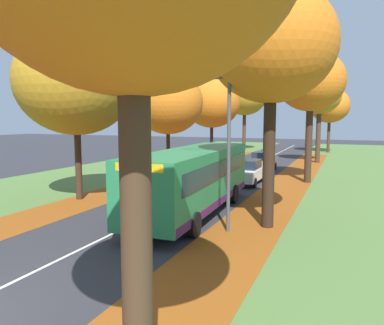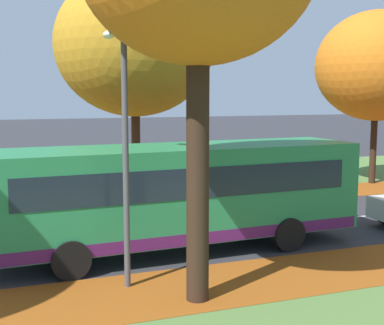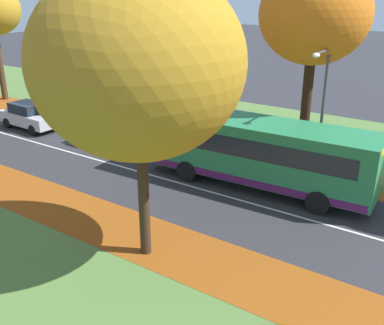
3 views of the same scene
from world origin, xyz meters
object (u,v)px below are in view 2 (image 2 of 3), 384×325
(tree_left_near, at_px, (135,45))
(tree_left_mid, at_px, (377,66))
(bus, at_px, (178,192))
(streetlamp_right, at_px, (122,124))

(tree_left_near, distance_m, tree_left_mid, 12.16)
(tree_left_near, bearing_deg, bus, -4.86)
(tree_left_near, distance_m, bus, 8.40)
(tree_left_near, bearing_deg, streetlamp_right, -16.21)
(tree_left_near, height_order, bus, tree_left_near)
(bus, bearing_deg, tree_left_near, 175.14)
(tree_left_mid, bearing_deg, tree_left_near, -87.40)
(tree_left_mid, bearing_deg, bus, -59.37)
(tree_left_mid, relative_size, streetlamp_right, 1.40)
(tree_left_near, relative_size, streetlamp_right, 1.53)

